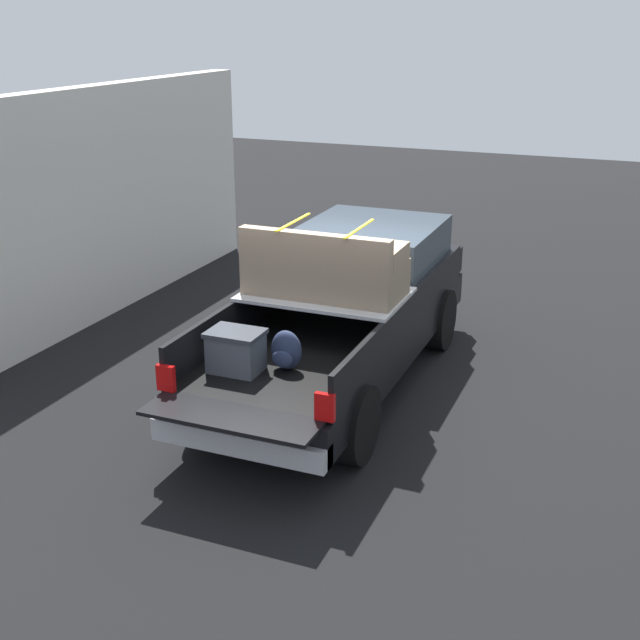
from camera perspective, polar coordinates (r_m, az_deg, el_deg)
The scene contains 3 objects.
ground_plane at distance 10.86m, azimuth 1.21°, elevation -4.44°, with size 40.00×40.00×0.00m, color black.
pickup_truck at distance 10.83m, azimuth 1.95°, elevation 1.01°, with size 6.05×2.06×2.23m.
building_facade at distance 13.57m, azimuth -14.82°, elevation 7.82°, with size 8.21×0.36×3.54m, color silver.
Camera 1 is at (-9.21, -3.54, 4.53)m, focal length 46.64 mm.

